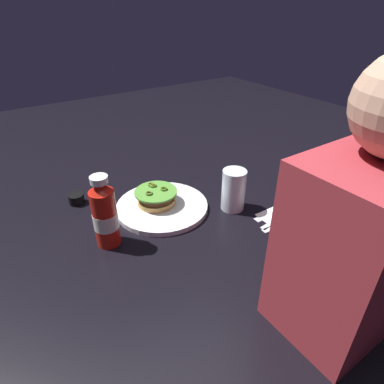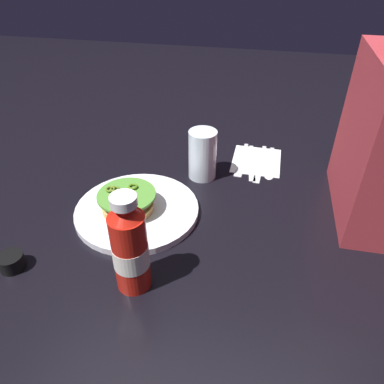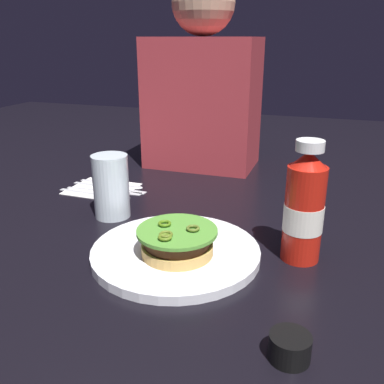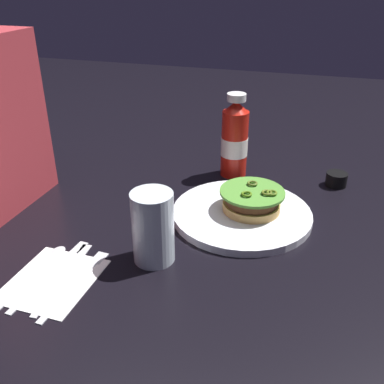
{
  "view_description": "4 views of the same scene",
  "coord_description": "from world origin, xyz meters",
  "views": [
    {
      "loc": [
        0.46,
        0.77,
        0.6
      ],
      "look_at": [
        -0.02,
        0.06,
        0.08
      ],
      "focal_mm": 30.24,
      "sensor_mm": 36.0,
      "label": 1
    },
    {
      "loc": [
        0.69,
        0.25,
        0.57
      ],
      "look_at": [
        -0.01,
        0.11,
        0.04
      ],
      "focal_mm": 34.24,
      "sensor_mm": 36.0,
      "label": 2
    },
    {
      "loc": [
        0.28,
        -0.64,
        0.37
      ],
      "look_at": [
        0.02,
        0.13,
        0.07
      ],
      "focal_mm": 39.24,
      "sensor_mm": 36.0,
      "label": 3
    },
    {
      "loc": [
        -0.76,
        -0.15,
        0.48
      ],
      "look_at": [
        0.03,
        0.09,
        0.05
      ],
      "focal_mm": 40.47,
      "sensor_mm": 36.0,
      "label": 4
    }
  ],
  "objects": [
    {
      "name": "dinner_plate",
      "position": [
        0.04,
        -0.02,
        0.01
      ],
      "size": [
        0.3,
        0.3,
        0.02
      ],
      "primitive_type": "cylinder",
      "color": "white",
      "rests_on": "ground_plane"
    },
    {
      "name": "steak_knife",
      "position": [
        -0.24,
        0.26,
        0.0
      ],
      "size": [
        0.21,
        0.03,
        0.0
      ],
      "color": "silver",
      "rests_on": "napkin"
    },
    {
      "name": "napkin",
      "position": [
        -0.27,
        0.25,
        0.0
      ],
      "size": [
        0.16,
        0.14,
        0.0
      ],
      "primitive_type": "cube",
      "rotation": [
        0.0,
        0.0,
        -0.02
      ],
      "color": "white",
      "rests_on": "ground_plane"
    },
    {
      "name": "burger_sandwich",
      "position": [
        0.05,
        -0.04,
        0.04
      ],
      "size": [
        0.14,
        0.14,
        0.05
      ],
      "color": "tan",
      "rests_on": "dinner_plate"
    },
    {
      "name": "diner_person",
      "position": [
        -0.09,
        0.55,
        0.24
      ],
      "size": [
        0.32,
        0.2,
        0.54
      ],
      "color": "#A12E35",
      "rests_on": "ground_plane"
    },
    {
      "name": "condiment_cup",
      "position": [
        0.26,
        -0.21,
        0.02
      ],
      "size": [
        0.05,
        0.05,
        0.03
      ],
      "primitive_type": "cylinder",
      "color": "black",
      "rests_on": "ground_plane"
    },
    {
      "name": "ground_plane",
      "position": [
        0.0,
        0.0,
        0.0
      ],
      "size": [
        3.0,
        3.0,
        0.0
      ],
      "primitive_type": "plane",
      "color": "black"
    },
    {
      "name": "butter_knife",
      "position": [
        -0.24,
        0.24,
        0.0
      ],
      "size": [
        0.2,
        0.03,
        0.0
      ],
      "color": "silver",
      "rests_on": "napkin"
    },
    {
      "name": "fork_utensil",
      "position": [
        -0.25,
        0.21,
        0.0
      ],
      "size": [
        0.2,
        0.03,
        0.0
      ],
      "color": "silver",
      "rests_on": "napkin"
    },
    {
      "name": "spoon_utensil",
      "position": [
        -0.24,
        0.29,
        0.0
      ],
      "size": [
        0.18,
        0.03,
        0.0
      ],
      "color": "silver",
      "rests_on": "napkin"
    },
    {
      "name": "water_glass",
      "position": [
        -0.16,
        0.11,
        0.07
      ],
      "size": [
        0.08,
        0.08,
        0.14
      ],
      "primitive_type": "cylinder",
      "color": "silver",
      "rests_on": "ground_plane"
    },
    {
      "name": "ketchup_bottle",
      "position": [
        0.25,
        0.05,
        0.1
      ],
      "size": [
        0.07,
        0.07,
        0.21
      ],
      "color": "red",
      "rests_on": "ground_plane"
    }
  ]
}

